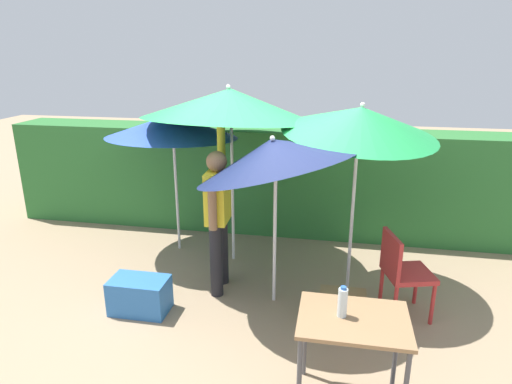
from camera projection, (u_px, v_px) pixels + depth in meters
The scene contains 12 objects.
ground_plane at pixel (251, 294), 4.96m from camera, with size 24.00×24.00×0.00m, color #9E8466.
hedge_row at pixel (277, 180), 6.55m from camera, with size 8.00×0.70×1.52m, color #2D7033.
umbrella_rainbow at pixel (360, 121), 4.52m from camera, with size 1.63×1.62×2.18m.
umbrella_orange at pixel (172, 126), 5.57m from camera, with size 1.66×1.67×1.88m.
umbrella_yellow at pixel (230, 104), 5.18m from camera, with size 2.08×2.09×2.29m.
umbrella_navy at pixel (274, 154), 4.30m from camera, with size 1.68×1.64×2.06m.
person_vendor at pixel (218, 211), 4.79m from camera, with size 0.23×0.55×1.88m.
chair_plastic at pixel (402, 270), 4.42m from camera, with size 0.54×0.54×0.89m.
cooler_box at pixel (140, 295), 4.58m from camera, with size 0.59×0.35×0.37m, color #2D6BB7.
crate_cardboard at pixel (342, 308), 4.41m from camera, with size 0.46×0.33×0.30m, color #9E7A4C.
folding_table at pixel (353, 329), 3.23m from camera, with size 0.80×0.60×0.76m.
bottle_water at pixel (343, 302), 3.19m from camera, with size 0.07×0.07×0.24m.
Camera 1 is at (0.86, -4.28, 2.61)m, focal length 31.16 mm.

